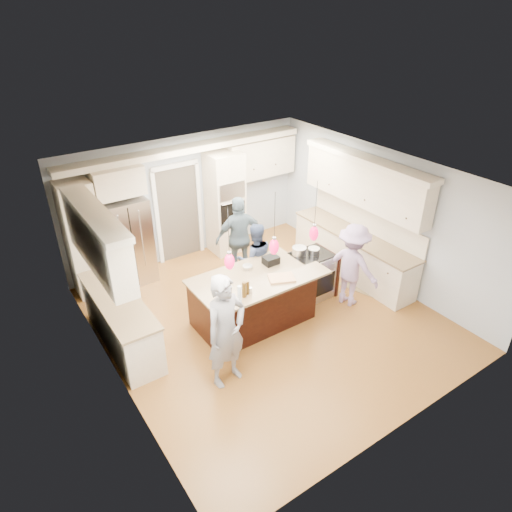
% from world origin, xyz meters
% --- Properties ---
extents(ground_plane, '(6.00, 6.00, 0.00)m').
position_xyz_m(ground_plane, '(0.00, 0.00, 0.00)').
color(ground_plane, '#AF6F30').
rests_on(ground_plane, ground).
extents(room_shell, '(5.54, 6.04, 2.72)m').
position_xyz_m(room_shell, '(0.00, 0.00, 1.82)').
color(room_shell, '#B2BCC6').
rests_on(room_shell, ground).
extents(refrigerator, '(0.90, 0.70, 1.80)m').
position_xyz_m(refrigerator, '(-1.55, 2.64, 0.90)').
color(refrigerator, '#B7B7BC').
rests_on(refrigerator, ground).
extents(oven_column, '(0.72, 0.69, 2.30)m').
position_xyz_m(oven_column, '(0.75, 2.67, 1.15)').
color(oven_column, beige).
rests_on(oven_column, ground).
extents(back_upper_cabinets, '(5.30, 0.61, 2.54)m').
position_xyz_m(back_upper_cabinets, '(-0.75, 2.76, 1.67)').
color(back_upper_cabinets, beige).
rests_on(back_upper_cabinets, ground).
extents(right_counter_run, '(0.64, 3.10, 2.51)m').
position_xyz_m(right_counter_run, '(2.44, 0.30, 1.06)').
color(right_counter_run, beige).
rests_on(right_counter_run, ground).
extents(left_cabinets, '(0.64, 2.30, 2.51)m').
position_xyz_m(left_cabinets, '(-2.44, 0.80, 1.06)').
color(left_cabinets, beige).
rests_on(left_cabinets, ground).
extents(kitchen_island, '(2.10, 1.46, 1.12)m').
position_xyz_m(kitchen_island, '(-0.25, 0.07, 0.48)').
color(kitchen_island, black).
rests_on(kitchen_island, ground).
extents(island_range, '(0.82, 0.71, 0.92)m').
position_xyz_m(island_range, '(1.16, 0.15, 0.46)').
color(island_range, '#B7B7BC').
rests_on(island_range, ground).
extents(pendant_lights, '(1.75, 0.15, 1.03)m').
position_xyz_m(pendant_lights, '(-0.25, -0.51, 1.80)').
color(pendant_lights, black).
rests_on(pendant_lights, ground).
extents(person_bar_end, '(0.74, 0.55, 1.86)m').
position_xyz_m(person_bar_end, '(-1.37, -0.90, 0.93)').
color(person_bar_end, gray).
rests_on(person_bar_end, ground).
extents(person_far_left, '(0.86, 0.76, 1.48)m').
position_xyz_m(person_far_left, '(0.32, 0.85, 0.74)').
color(person_far_left, '#334264').
rests_on(person_far_left, ground).
extents(person_far_right, '(1.09, 0.64, 1.75)m').
position_xyz_m(person_far_right, '(0.42, 1.55, 0.88)').
color(person_far_right, slate).
rests_on(person_far_right, ground).
extents(person_range_side, '(0.88, 1.19, 1.64)m').
position_xyz_m(person_range_side, '(1.60, -0.46, 0.82)').
color(person_range_side, '#A285B3').
rests_on(person_range_side, ground).
extents(floor_rug, '(0.85, 1.02, 0.01)m').
position_xyz_m(floor_rug, '(2.28, -0.24, 0.01)').
color(floor_rug, '#948050').
rests_on(floor_rug, ground).
extents(water_bottle, '(0.07, 0.07, 0.28)m').
position_xyz_m(water_bottle, '(-0.95, -0.61, 1.26)').
color(water_bottle, silver).
rests_on(water_bottle, kitchen_island).
extents(beer_bottle_a, '(0.08, 0.08, 0.27)m').
position_xyz_m(beer_bottle_a, '(-0.83, -0.55, 1.25)').
color(beer_bottle_a, '#432B0C').
rests_on(beer_bottle_a, kitchen_island).
extents(beer_bottle_b, '(0.08, 0.08, 0.25)m').
position_xyz_m(beer_bottle_b, '(-0.81, -0.54, 1.24)').
color(beer_bottle_b, '#432B0C').
rests_on(beer_bottle_b, kitchen_island).
extents(beer_bottle_c, '(0.08, 0.08, 0.23)m').
position_xyz_m(beer_bottle_c, '(-0.74, -0.51, 1.24)').
color(beer_bottle_c, '#432B0C').
rests_on(beer_bottle_c, kitchen_island).
extents(drink_can, '(0.08, 0.08, 0.11)m').
position_xyz_m(drink_can, '(-0.70, -0.53, 1.17)').
color(drink_can, '#B7B7BC').
rests_on(drink_can, kitchen_island).
extents(cutting_board, '(0.50, 0.44, 0.03)m').
position_xyz_m(cutting_board, '(-0.05, -0.47, 1.14)').
color(cutting_board, tan).
rests_on(cutting_board, kitchen_island).
extents(pot_large, '(0.27, 0.27, 0.16)m').
position_xyz_m(pot_large, '(0.92, 0.27, 1.00)').
color(pot_large, '#B7B7BC').
rests_on(pot_large, island_range).
extents(pot_small, '(0.22, 0.22, 0.11)m').
position_xyz_m(pot_small, '(1.18, 0.15, 0.98)').
color(pot_small, '#B7B7BC').
rests_on(pot_small, island_range).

